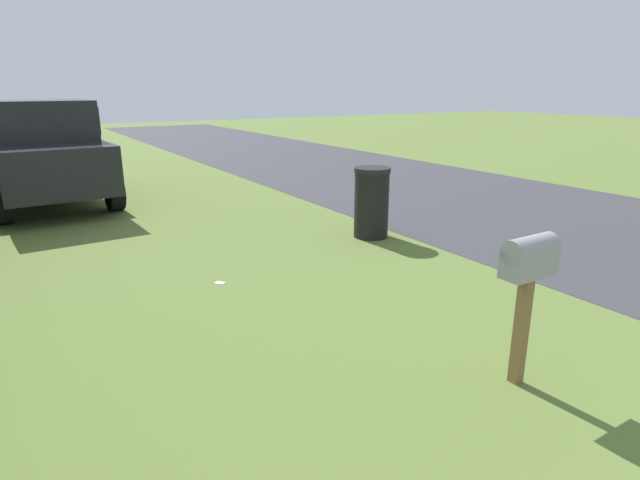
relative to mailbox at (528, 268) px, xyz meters
name	(u,v)px	position (x,y,z in m)	size (l,w,h in m)	color
mailbox	(528,268)	(0.00, 0.00, 0.00)	(0.22, 0.48, 1.25)	brown
pickup_truck	(43,150)	(9.71, 2.60, 0.11)	(5.25, 2.39, 2.09)	black
trash_bin	(371,202)	(4.11, -1.59, -0.42)	(0.57, 0.57, 1.12)	black
litter_wrapper_far_scatter	(220,283)	(3.40, 1.26, -0.99)	(0.12, 0.08, 0.01)	silver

